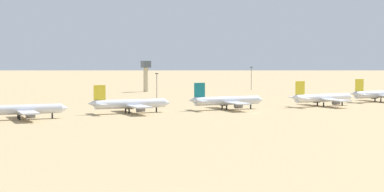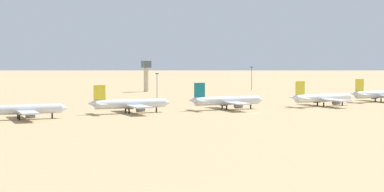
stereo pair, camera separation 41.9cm
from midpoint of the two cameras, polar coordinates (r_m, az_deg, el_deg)
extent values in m
plane|color=tan|center=(268.30, 5.52, -1.52)|extent=(4000.00, 4000.00, 0.00)
pyramid|color=slate|center=(1363.21, -14.79, 4.93)|extent=(409.38, 330.09, 115.75)
pyramid|color=slate|center=(1365.15, 1.22, 4.98)|extent=(344.69, 263.05, 112.37)
cylinder|color=silver|center=(248.99, -14.67, -1.14)|extent=(29.06, 6.03, 3.61)
cone|color=silver|center=(251.72, -11.13, -1.04)|extent=(2.99, 3.64, 3.43)
cube|color=silver|center=(249.17, -14.46, -1.26)|extent=(8.55, 29.27, 0.50)
cylinder|color=slate|center=(256.07, -14.48, -1.42)|extent=(3.40, 2.25, 1.98)
cylinder|color=slate|center=(242.75, -14.01, -1.68)|extent=(3.40, 2.25, 1.98)
cylinder|color=black|center=(251.04, -12.18, -1.71)|extent=(0.63, 0.63, 1.98)
cylinder|color=black|center=(251.18, -15.04, -1.75)|extent=(0.63, 0.63, 1.98)
cylinder|color=black|center=(246.91, -14.90, -1.84)|extent=(0.63, 0.63, 1.98)
cylinder|color=silver|center=(268.14, -5.45, -0.68)|extent=(30.05, 5.62, 3.73)
cone|color=silver|center=(273.78, -2.23, -0.58)|extent=(3.02, 3.72, 3.55)
cone|color=silver|center=(263.35, -8.80, -0.66)|extent=(3.93, 3.40, 3.17)
cube|color=yellow|center=(263.92, -8.14, 0.30)|extent=(4.87, 0.77, 6.07)
cube|color=silver|center=(267.80, -8.35, -0.63)|extent=(3.38, 6.52, 0.34)
cube|color=silver|center=(260.64, -7.90, -0.74)|extent=(3.38, 6.52, 0.34)
cube|color=silver|center=(268.49, -5.26, -0.79)|extent=(8.23, 30.21, 0.52)
cylinder|color=slate|center=(275.50, -5.54, -0.96)|extent=(3.48, 2.26, 2.05)
cylinder|color=slate|center=(262.31, -4.57, -1.18)|extent=(3.48, 2.26, 2.05)
cylinder|color=black|center=(272.22, -3.18, -1.22)|extent=(0.65, 0.65, 2.05)
cylinder|color=black|center=(270.05, -5.88, -1.27)|extent=(0.65, 0.65, 2.05)
cylinder|color=black|center=(265.81, -5.57, -1.35)|extent=(0.65, 0.65, 2.05)
cylinder|color=silver|center=(285.03, 3.07, -0.41)|extent=(30.43, 6.65, 3.78)
cone|color=silver|center=(292.44, 5.98, -0.32)|extent=(3.16, 3.84, 3.59)
cone|color=silver|center=(278.36, 0.01, -0.38)|extent=(4.07, 3.56, 3.21)
cube|color=#14727A|center=(279.32, 0.62, 0.53)|extent=(4.93, 0.94, 6.14)
cube|color=silver|center=(283.07, 0.32, -0.35)|extent=(3.62, 6.68, 0.34)
cube|color=silver|center=(276.14, 0.93, -0.45)|extent=(3.62, 6.68, 0.34)
cube|color=silver|center=(285.48, 3.24, -0.51)|extent=(9.28, 30.68, 0.53)
cylinder|color=slate|center=(292.36, 2.81, -0.68)|extent=(3.58, 2.39, 2.08)
cylinder|color=slate|center=(279.64, 4.04, -0.88)|extent=(3.58, 2.39, 2.08)
cylinder|color=black|center=(290.35, 5.11, -0.92)|extent=(0.66, 0.66, 2.08)
cylinder|color=black|center=(286.69, 2.62, -0.97)|extent=(0.66, 0.66, 2.08)
cylinder|color=black|center=(282.61, 3.01, -1.04)|extent=(0.66, 0.66, 2.08)
cylinder|color=white|center=(308.88, 11.36, -0.16)|extent=(30.27, 3.94, 3.78)
cone|color=white|center=(319.44, 13.65, -0.07)|extent=(2.85, 3.61, 3.59)
cone|color=white|center=(298.81, 8.90, -0.15)|extent=(3.80, 3.23, 3.21)
cube|color=yellow|center=(300.47, 9.40, 0.71)|extent=(4.92, 0.50, 6.14)
cube|color=white|center=(303.76, 8.97, -0.12)|extent=(3.06, 6.44, 0.34)
cube|color=white|center=(297.73, 9.83, -0.21)|extent=(3.06, 6.44, 0.34)
cube|color=white|center=(309.51, 11.49, -0.26)|extent=(6.59, 30.28, 0.53)
cylinder|color=slate|center=(315.71, 10.81, -0.42)|extent=(3.41, 2.10, 2.08)
cylinder|color=slate|center=(304.74, 12.47, -0.58)|extent=(3.41, 2.10, 2.08)
cylinder|color=black|center=(316.41, 12.97, -0.62)|extent=(0.66, 0.66, 2.08)
cylinder|color=black|center=(309.96, 10.88, -0.68)|extent=(0.66, 0.66, 2.08)
cylinder|color=black|center=(306.43, 11.41, -0.74)|extent=(0.66, 0.66, 2.08)
cylinder|color=silver|center=(344.68, 16.12, 0.15)|extent=(30.18, 6.08, 3.75)
cone|color=silver|center=(334.54, 13.96, 0.18)|extent=(3.98, 3.47, 3.18)
cube|color=yellow|center=(336.25, 14.41, 0.93)|extent=(4.89, 0.85, 6.09)
cube|color=silver|center=(339.45, 14.01, 0.20)|extent=(3.49, 6.58, 0.34)
cube|color=silver|center=(333.53, 14.79, 0.12)|extent=(3.49, 6.58, 0.34)
cube|color=silver|center=(345.31, 16.24, 0.06)|extent=(8.70, 30.38, 0.52)
cylinder|color=slate|center=(351.40, 15.62, -0.08)|extent=(3.52, 2.32, 2.06)
cylinder|color=black|center=(345.71, 15.69, -0.32)|extent=(0.66, 0.66, 2.06)
cylinder|color=black|center=(342.24, 16.17, -0.36)|extent=(0.66, 0.66, 2.06)
cylinder|color=#C6B793|center=(424.04, -4.08, 1.44)|extent=(3.20, 3.20, 15.69)
cube|color=#4C5660|center=(423.77, -4.09, 2.79)|extent=(5.20, 5.20, 4.42)
cylinder|color=#59595E|center=(362.08, -3.14, 0.88)|extent=(0.36, 0.36, 13.32)
cube|color=#333333|center=(361.81, -3.14, 1.97)|extent=(1.80, 0.50, 0.50)
cylinder|color=#59595E|center=(447.51, 5.18, 1.52)|extent=(0.36, 0.36, 15.27)
cube|color=#333333|center=(447.29, 5.19, 2.53)|extent=(1.80, 0.50, 0.50)
camera|label=1|loc=(0.21, -90.04, 0.00)|focal=60.92mm
camera|label=2|loc=(0.21, 89.96, 0.00)|focal=60.92mm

